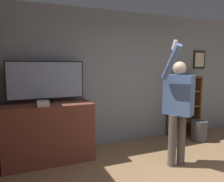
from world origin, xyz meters
name	(u,v)px	position (x,y,z in m)	size (l,w,h in m)	color
wall_back	(127,78)	(0.01, 2.64, 1.35)	(6.91, 0.09, 2.70)	gray
tv_ledge	(49,132)	(-1.67, 2.26, 0.49)	(1.45, 0.66, 0.99)	brown
television	(46,81)	(-1.67, 2.37, 1.36)	(1.27, 0.22, 0.71)	black
game_console	(43,104)	(-1.76, 2.05, 1.03)	(0.18, 0.19, 0.08)	silver
bookshelf	(182,107)	(1.31, 2.46, 0.68)	(0.76, 0.28, 1.37)	brown
person	(178,103)	(0.23, 1.27, 1.02)	(0.59, 0.57, 1.99)	#56514C
waste_bin	(199,130)	(1.45, 2.04, 0.22)	(0.35, 0.35, 0.43)	#4C4C51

